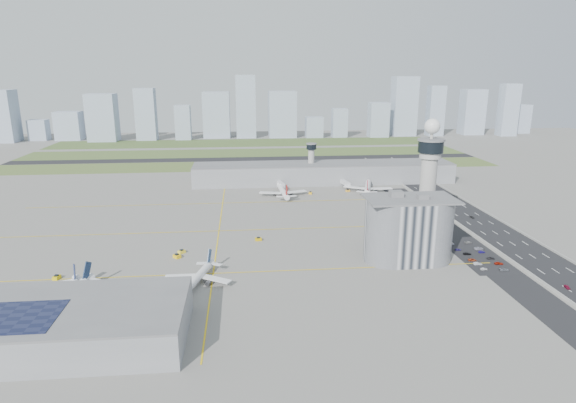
{
  "coord_description": "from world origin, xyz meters",
  "views": [
    {
      "loc": [
        -25.61,
        -232.16,
        87.74
      ],
      "look_at": [
        0.0,
        35.0,
        15.0
      ],
      "focal_mm": 30.0,
      "sensor_mm": 36.0,
      "label": 1
    }
  ],
  "objects": [
    {
      "name": "car_hw_4",
      "position": [
        108.91,
        179.85,
        0.61
      ],
      "size": [
        1.96,
        3.75,
        1.22
      ],
      "primitive_type": "imported",
      "rotation": [
        0.0,
        0.0,
        0.15
      ],
      "color": "gray",
      "rests_on": "ground"
    },
    {
      "name": "tug_2",
      "position": [
        -57.05,
        -3.19,
        0.98
      ],
      "size": [
        4.07,
        3.99,
        1.97
      ],
      "primitive_type": null,
      "rotation": [
        0.0,
        0.0,
        -0.84
      ],
      "color": "yellow",
      "rests_on": "ground"
    },
    {
      "name": "airplane_near_c",
      "position": [
        -46.06,
        -40.34,
        4.94
      ],
      "size": [
        38.63,
        42.23,
        9.87
      ],
      "primitive_type": null,
      "rotation": [
        0.0,
        0.0,
        -1.85
      ],
      "color": "white",
      "rests_on": "ground"
    },
    {
      "name": "barrier_left",
      "position": [
        101.0,
        0.0,
        0.6
      ],
      "size": [
        0.6,
        500.0,
        1.2
      ],
      "primitive_type": "cube",
      "color": "#9E9E99",
      "rests_on": "ground"
    },
    {
      "name": "ground",
      "position": [
        0.0,
        0.0,
        0.0
      ],
      "size": [
        1000.0,
        1000.0,
        0.0
      ],
      "primitive_type": "plane",
      "color": "gray"
    },
    {
      "name": "skyline_bldg_4",
      "position": [
        -204.47,
        415.19,
        30.18
      ],
      "size": [
        35.81,
        28.65,
        60.36
      ],
      "primitive_type": "cube",
      "color": "#9EADC1",
      "rests_on": "ground"
    },
    {
      "name": "terminal_pier",
      "position": [
        40.0,
        148.0,
        7.9
      ],
      "size": [
        210.0,
        32.0,
        15.8
      ],
      "color": "gray",
      "rests_on": "ground"
    },
    {
      "name": "tug_1",
      "position": [
        -58.57,
        -9.29,
        1.07
      ],
      "size": [
        4.28,
        4.44,
        2.13
      ],
      "primitive_type": null,
      "rotation": [
        0.0,
        0.0,
        -2.45
      ],
      "color": "yellow",
      "rests_on": "ground"
    },
    {
      "name": "skyline_bldg_5",
      "position": [
        -150.11,
        419.66,
        33.44
      ],
      "size": [
        25.49,
        20.39,
        66.89
      ],
      "primitive_type": "cube",
      "color": "#9EADC1",
      "rests_on": "ground"
    },
    {
      "name": "car_lot_2",
      "position": [
        82.83,
        -26.75,
        0.55
      ],
      "size": [
        4.22,
        2.46,
        1.1
      ],
      "primitive_type": "imported",
      "rotation": [
        0.0,
        0.0,
        1.41
      ],
      "color": "#A73D1D",
      "rests_on": "ground"
    },
    {
      "name": "car_lot_0",
      "position": [
        83.05,
        -37.7,
        0.57
      ],
      "size": [
        3.47,
        1.69,
        1.14
      ],
      "primitive_type": "imported",
      "rotation": [
        0.0,
        0.0,
        1.68
      ],
      "color": "white",
      "rests_on": "ground"
    },
    {
      "name": "car_lot_9",
      "position": [
        92.4,
        -17.12,
        0.55
      ],
      "size": [
        3.46,
        1.64,
        1.09
      ],
      "primitive_type": "imported",
      "rotation": [
        0.0,
        0.0,
        1.72
      ],
      "color": "#150E5A",
      "rests_on": "ground"
    },
    {
      "name": "secondary_tower",
      "position": [
        30.0,
        150.0,
        18.8
      ],
      "size": [
        8.6,
        8.6,
        31.9
      ],
      "color": "#ADAAA5",
      "rests_on": "ground"
    },
    {
      "name": "jet_bridge_near_0",
      "position": [
        -113.0,
        -61.0,
        2.85
      ],
      "size": [
        5.39,
        14.31,
        5.7
      ],
      "primitive_type": null,
      "rotation": [
        0.0,
        0.0,
        1.4
      ],
      "color": "silver",
      "rests_on": "ground"
    },
    {
      "name": "tug_4",
      "position": [
        23.79,
        109.84,
        0.98
      ],
      "size": [
        2.76,
        3.66,
        1.96
      ],
      "primitive_type": null,
      "rotation": [
        0.0,
        0.0,
        3.01
      ],
      "color": "yellow",
      "rests_on": "ground"
    },
    {
      "name": "car_lot_6",
      "position": [
        91.85,
        -39.4,
        0.58
      ],
      "size": [
        4.38,
        2.45,
        1.16
      ],
      "primitive_type": "imported",
      "rotation": [
        0.0,
        0.0,
        1.44
      ],
      "color": "gray",
      "rests_on": "ground"
    },
    {
      "name": "skyline_bldg_3",
      "position": [
        -252.58,
        431.35,
        18.47
      ],
      "size": [
        32.3,
        25.84,
        36.93
      ],
      "primitive_type": "cube",
      "color": "#9EADC1",
      "rests_on": "ground"
    },
    {
      "name": "grass_strip_0",
      "position": [
        -20.0,
        225.0,
        0.04
      ],
      "size": [
        480.0,
        50.0,
        0.08
      ],
      "primitive_type": "cube",
      "color": "#566C33",
      "rests_on": "ground"
    },
    {
      "name": "car_hw_2",
      "position": [
        121.09,
        119.02,
        0.55
      ],
      "size": [
        2.0,
        4.04,
        1.1
      ],
      "primitive_type": "imported",
      "rotation": [
        0.0,
        0.0,
        -0.04
      ],
      "color": "#0E1053",
      "rests_on": "ground"
    },
    {
      "name": "jet_bridge_far_0",
      "position": [
        2.0,
        132.0,
        2.85
      ],
      "size": [
        5.39,
        14.31,
        5.7
      ],
      "primitive_type": null,
      "rotation": [
        0.0,
        0.0,
        -1.4
      ],
      "color": "silver",
      "rests_on": "ground"
    },
    {
      "name": "car_lot_5",
      "position": [
        81.87,
        -4.06,
        0.59
      ],
      "size": [
        3.62,
        1.28,
        1.19
      ],
      "primitive_type": "imported",
      "rotation": [
        0.0,
        0.0,
        1.58
      ],
      "color": "silver",
      "rests_on": "ground"
    },
    {
      "name": "parking_lot",
      "position": [
        88.0,
        -22.0,
        0.05
      ],
      "size": [
        20.0,
        44.0,
        0.1
      ],
      "primitive_type": "cube",
      "color": "black",
      "rests_on": "ground"
    },
    {
      "name": "car_lot_7",
      "position": [
        93.24,
        -32.15,
        0.6
      ],
      "size": [
        4.19,
        1.82,
        1.2
      ],
      "primitive_type": "imported",
      "rotation": [
        0.0,
        0.0,
        1.54
      ],
      "color": "#9B1909",
      "rests_on": "ground"
    },
    {
      "name": "car_hw_0",
      "position": [
        108.34,
        -59.51,
        0.62
      ],
      "size": [
        2.04,
        3.82,
        1.23
      ],
      "primitive_type": "imported",
      "rotation": [
        0.0,
        0.0,
        -0.17
      ],
      "color": "maroon",
      "rests_on": "ground"
    },
    {
      "name": "skyline_bldg_12",
      "position": [
        162.17,
        421.29,
        23.44
      ],
      "size": [
        26.14,
        20.92,
        46.89
      ],
      "primitive_type": "cube",
      "color": "#9EADC1",
      "rests_on": "ground"
    },
    {
      "name": "taxiway_line_v",
      "position": [
        -40.0,
        30.0,
        0.01
      ],
      "size": [
        0.6,
        260.0,
        0.01
      ],
      "primitive_type": "cube",
      "color": "yellow",
      "rests_on": "ground"
    },
    {
      "name": "skyline_bldg_2",
      "position": [
        -291.25,
        430.16,
        13.39
      ],
      "size": [
        22.81,
        18.25,
        26.79
      ],
      "primitive_type": "cube",
      "color": "#9EADC1",
      "rests_on": "ground"
    },
    {
      "name": "car_lot_4",
      "position": [
        81.99,
        -12.74,
        0.55
      ],
      "size": [
        3.24,
        1.35,
        1.09
      ],
      "primitive_type": "imported",
      "rotation": [
        0.0,
        0.0,
        1.59
      ],
      "color": "navy",
      "rests_on": "ground"
    },
    {
      "name": "skyline_bldg_7",
      "position": [
        -59.44,
        436.89,
        30.61
      ],
      "size": [
        35.76,
        28.61,
        61.22
      ],
      "primitive_type": "cube",
      "color": "#9EADC1",
      "rests_on": "ground"
    },
    {
      "name": "taxiway_line_h_2",
      "position": [
        -40.0,
        90.0,
        0.01
      ],
      "size": [
        260.0,
        0.6,
        0.01
      ],
      "primitive_type": "cube",
      "color": "yellow",
      "rests_on": "ground"
    },
    {
      "name": "airplane_near_a",
      "position": [
        -96.99,
        -54.68,
        5.45
      ],
      "size": [
        43.72,
        47.39,
        10.89
      ],
      "primitive_type": null,
      "rotation": [
        0.0,
        0.0,
        -1.89
      ],
      "color": "white",
      "rests_on": "ground"
    },
    {
      "name": "airplane_far_b",
      "position": [
        68.41,
        114.64,
        6.06
      ],
      "size": [
        47.39,
        51.82,
        12.12
      ],
      "primitive_type": null,
      "rotation": [
        0.0,
        0.0,
        1.29
      ],
      "color": "white",
      "rests_on": "ground"
    },
    {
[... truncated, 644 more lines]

